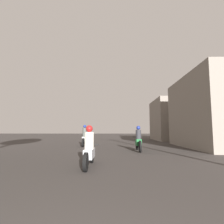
{
  "coord_description": "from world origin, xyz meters",
  "views": [
    {
      "loc": [
        0.54,
        -0.24,
        1.28
      ],
      "look_at": [
        0.25,
        17.76,
        3.12
      ],
      "focal_mm": 28.0,
      "sensor_mm": 36.0,
      "label": 1
    }
  ],
  "objects_px": {
    "motorcycle_silver": "(89,150)",
    "motorcycle_white": "(85,138)",
    "building_right_far": "(177,120)",
    "motorcycle_green": "(138,141)",
    "building_right_near": "(223,112)"
  },
  "relations": [
    {
      "from": "building_right_far",
      "to": "motorcycle_silver",
      "type": "bearing_deg",
      "value": -118.77
    },
    {
      "from": "motorcycle_green",
      "to": "motorcycle_silver",
      "type": "bearing_deg",
      "value": -114.13
    },
    {
      "from": "motorcycle_green",
      "to": "building_right_near",
      "type": "relative_size",
      "value": 0.29
    },
    {
      "from": "motorcycle_white",
      "to": "building_right_far",
      "type": "height_order",
      "value": "building_right_far"
    },
    {
      "from": "motorcycle_green",
      "to": "building_right_far",
      "type": "height_order",
      "value": "building_right_far"
    },
    {
      "from": "motorcycle_silver",
      "to": "building_right_far",
      "type": "xyz_separation_m",
      "value": [
        8.66,
        15.77,
        1.93
      ]
    },
    {
      "from": "motorcycle_green",
      "to": "building_right_near",
      "type": "distance_m",
      "value": 7.12
    },
    {
      "from": "motorcycle_silver",
      "to": "motorcycle_white",
      "type": "xyz_separation_m",
      "value": [
        -1.49,
        7.66,
        0.09
      ]
    },
    {
      "from": "motorcycle_green",
      "to": "building_right_near",
      "type": "xyz_separation_m",
      "value": [
        6.5,
        2.12,
        2.0
      ]
    },
    {
      "from": "motorcycle_silver",
      "to": "building_right_near",
      "type": "height_order",
      "value": "building_right_near"
    },
    {
      "from": "building_right_near",
      "to": "building_right_far",
      "type": "xyz_separation_m",
      "value": [
        -0.17,
        9.11,
        -0.11
      ]
    },
    {
      "from": "motorcycle_silver",
      "to": "building_right_far",
      "type": "height_order",
      "value": "building_right_far"
    },
    {
      "from": "motorcycle_green",
      "to": "motorcycle_white",
      "type": "bearing_deg",
      "value": 143.85
    },
    {
      "from": "building_right_near",
      "to": "building_right_far",
      "type": "distance_m",
      "value": 9.12
    },
    {
      "from": "motorcycle_white",
      "to": "building_right_far",
      "type": "bearing_deg",
      "value": 40.61
    }
  ]
}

